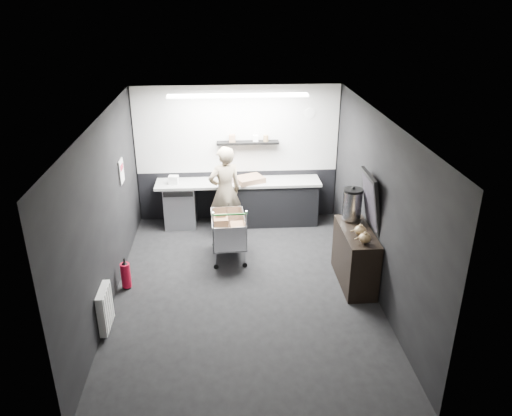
{
  "coord_description": "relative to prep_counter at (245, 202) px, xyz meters",
  "views": [
    {
      "loc": [
        -0.28,
        -6.68,
        4.31
      ],
      "look_at": [
        0.21,
        0.4,
        1.21
      ],
      "focal_mm": 35.0,
      "sensor_mm": 36.0,
      "label": 1
    }
  ],
  "objects": [
    {
      "name": "prep_counter",
      "position": [
        0.0,
        0.0,
        0.0
      ],
      "size": [
        3.2,
        0.61,
        0.9
      ],
      "color": "black",
      "rests_on": "floor"
    },
    {
      "name": "ceiling_strip",
      "position": [
        -0.14,
        -0.57,
        2.21
      ],
      "size": [
        2.4,
        0.2,
        0.04
      ],
      "primitive_type": "cube",
      "color": "white",
      "rests_on": "ceiling"
    },
    {
      "name": "poster",
      "position": [
        -2.12,
        -1.12,
        1.09
      ],
      "size": [
        0.02,
        0.3,
        0.4
      ],
      "primitive_type": "cube",
      "color": "white",
      "rests_on": "wall_left"
    },
    {
      "name": "wall_front",
      "position": [
        -0.14,
        -5.17,
        0.89
      ],
      "size": [
        5.5,
        0.0,
        5.5
      ],
      "primitive_type": "plane",
      "rotation": [
        -1.57,
        0.0,
        0.0
      ],
      "color": "black",
      "rests_on": "floor"
    },
    {
      "name": "wall_clock",
      "position": [
        1.26,
        0.3,
        1.69
      ],
      "size": [
        0.2,
        0.03,
        0.2
      ],
      "primitive_type": "cylinder",
      "rotation": [
        1.57,
        0.0,
        0.0
      ],
      "color": "white",
      "rests_on": "wall_back"
    },
    {
      "name": "person",
      "position": [
        -0.4,
        -0.45,
        0.41
      ],
      "size": [
        0.74,
        0.61,
        1.74
      ],
      "primitive_type": "imported",
      "rotation": [
        0.0,
        0.0,
        3.49
      ],
      "color": "#BDB296",
      "rests_on": "floor"
    },
    {
      "name": "radiator",
      "position": [
        -2.08,
        -3.32,
        -0.11
      ],
      "size": [
        0.1,
        0.5,
        0.6
      ],
      "primitive_type": "cube",
      "color": "white",
      "rests_on": "wall_left"
    },
    {
      "name": "floor",
      "position": [
        -0.14,
        -2.42,
        -0.46
      ],
      "size": [
        5.5,
        5.5,
        0.0
      ],
      "primitive_type": "plane",
      "color": "black",
      "rests_on": "ground"
    },
    {
      "name": "ceiling",
      "position": [
        -0.14,
        -2.42,
        2.24
      ],
      "size": [
        5.5,
        5.5,
        0.0
      ],
      "primitive_type": "plane",
      "rotation": [
        3.14,
        0.0,
        0.0
      ],
      "color": "silver",
      "rests_on": "wall_back"
    },
    {
      "name": "shopping_cart",
      "position": [
        -0.37,
        -1.36,
        0.04
      ],
      "size": [
        0.61,
        0.97,
        1.05
      ],
      "color": "silver",
      "rests_on": "floor"
    },
    {
      "name": "wall_back",
      "position": [
        -0.14,
        0.33,
        0.89
      ],
      "size": [
        5.5,
        0.0,
        5.5
      ],
      "primitive_type": "plane",
      "rotation": [
        1.57,
        0.0,
        0.0
      ],
      "color": "black",
      "rests_on": "floor"
    },
    {
      "name": "sideboard",
      "position": [
        1.63,
        -2.3,
        0.12
      ],
      "size": [
        0.52,
        1.22,
        1.83
      ],
      "color": "black",
      "rests_on": "floor"
    },
    {
      "name": "dado_panel",
      "position": [
        -0.14,
        0.31,
        0.04
      ],
      "size": [
        3.95,
        0.02,
        1.0
      ],
      "primitive_type": "cube",
      "color": "black",
      "rests_on": "wall_back"
    },
    {
      "name": "fire_extinguisher",
      "position": [
        -1.99,
        -2.26,
        -0.21
      ],
      "size": [
        0.15,
        0.15,
        0.5
      ],
      "color": "#AD0B25",
      "rests_on": "floor"
    },
    {
      "name": "wall_right",
      "position": [
        1.86,
        -2.42,
        0.89
      ],
      "size": [
        0.0,
        5.5,
        5.5
      ],
      "primitive_type": "plane",
      "rotation": [
        1.57,
        0.0,
        -1.57
      ],
      "color": "black",
      "rests_on": "floor"
    },
    {
      "name": "pink_tub",
      "position": [
        -0.32,
        0.0,
        0.55
      ],
      "size": [
        0.22,
        0.22,
        0.22
      ],
      "primitive_type": "cylinder",
      "color": "beige",
      "rests_on": "prep_counter"
    },
    {
      "name": "cardboard_box",
      "position": [
        0.08,
        -0.05,
        0.49
      ],
      "size": [
        0.63,
        0.57,
        0.1
      ],
      "primitive_type": "cube",
      "rotation": [
        0.0,
        0.0,
        0.42
      ],
      "color": "#8E684C",
      "rests_on": "prep_counter"
    },
    {
      "name": "poster_red_band",
      "position": [
        -2.11,
        -1.12,
        1.16
      ],
      "size": [
        0.02,
        0.22,
        0.1
      ],
      "primitive_type": "cube",
      "color": "#B91732",
      "rests_on": "poster"
    },
    {
      "name": "white_container",
      "position": [
        -1.38,
        -0.05,
        0.52
      ],
      "size": [
        0.19,
        0.16,
        0.16
      ],
      "primitive_type": "cube",
      "rotation": [
        0.0,
        0.0,
        -0.1
      ],
      "color": "white",
      "rests_on": "prep_counter"
    },
    {
      "name": "kitchen_wall_panel",
      "position": [
        -0.14,
        0.31,
        1.39
      ],
      "size": [
        3.95,
        0.02,
        1.7
      ],
      "primitive_type": "cube",
      "color": "silver",
      "rests_on": "wall_back"
    },
    {
      "name": "wall_left",
      "position": [
        -2.14,
        -2.42,
        0.89
      ],
      "size": [
        0.0,
        5.5,
        5.5
      ],
      "primitive_type": "plane",
      "rotation": [
        1.57,
        0.0,
        1.57
      ],
      "color": "black",
      "rests_on": "floor"
    },
    {
      "name": "floating_shelf",
      "position": [
        0.06,
        0.2,
        1.16
      ],
      "size": [
        1.2,
        0.22,
        0.04
      ],
      "primitive_type": "cube",
      "color": "black",
      "rests_on": "wall_back"
    }
  ]
}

